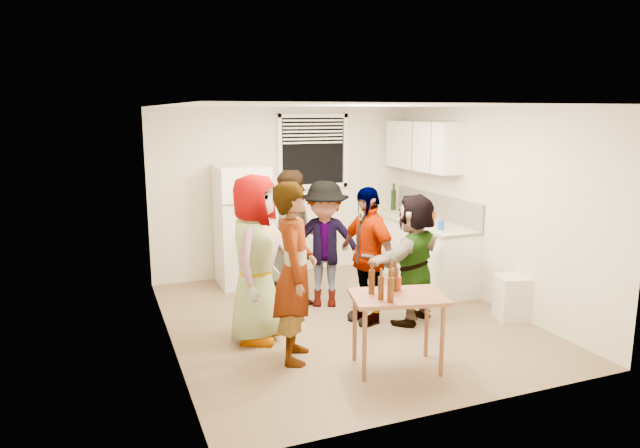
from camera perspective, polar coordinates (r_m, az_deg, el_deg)
name	(u,v)px	position (r m, az deg, el deg)	size (l,w,h in m)	color
room	(344,320)	(6.89, 2.43, -9.54)	(4.00, 4.50, 2.50)	beige
window	(313,151)	(8.68, -0.70, 7.29)	(1.12, 0.10, 1.06)	white
refrigerator	(242,226)	(8.15, -7.76, -0.17)	(0.70, 0.70, 1.70)	white
counter_lower	(418,251)	(8.50, 9.81, -2.65)	(0.60, 2.20, 0.86)	white
countertop	(419,221)	(8.41, 9.91, 0.33)	(0.64, 2.22, 0.04)	beige
backsplash	(437,206)	(8.53, 11.59, 1.78)	(0.03, 2.20, 0.36)	#A7A298
upper_cabinets	(422,146)	(8.52, 10.20, 7.71)	(0.34, 1.60, 0.70)	white
kettle	(416,219)	(8.39, 9.58, 0.45)	(0.23, 0.19, 0.19)	silver
paper_towel	(415,218)	(8.48, 9.46, 0.56)	(0.13, 0.13, 0.29)	white
wine_bottle	(393,210)	(9.18, 7.33, 1.43)	(0.08, 0.08, 0.32)	black
beer_bottle_counter	(433,226)	(7.93, 11.20, -0.22)	(0.05, 0.05, 0.21)	#47230C
blue_cup	(441,230)	(7.71, 12.00, -0.58)	(0.09, 0.09, 0.11)	blue
picture_frame	(409,206)	(9.07, 8.92, 1.75)	(0.02, 0.18, 0.15)	#DBC44E
trash_bin	(512,299)	(7.22, 18.68, -7.08)	(0.36, 0.36, 0.52)	silver
serving_table	(396,368)	(5.74, 7.63, -14.05)	(0.87, 0.58, 0.74)	brown
beer_bottle_table	(381,299)	(5.32, 6.08, -7.52)	(0.06, 0.06, 0.22)	#47230C
red_cup	(396,289)	(5.63, 7.62, -6.50)	(0.10, 0.10, 0.13)	#AB1F05
guest_grey	(257,339)	(6.39, -6.32, -11.31)	(0.88, 1.80, 0.57)	gray
guest_stripe	(296,358)	(5.89, -2.46, -13.27)	(0.65, 1.79, 0.43)	#141933
guest_back_left	(295,305)	(7.38, -2.51, -8.11)	(0.84, 1.73, 0.66)	brown
guest_back_right	(325,305)	(7.39, 0.46, -8.10)	(1.03, 1.60, 0.59)	#434348
guest_black	(366,321)	(6.88, 4.62, -9.61)	(0.94, 1.61, 0.39)	black
guest_orange	(412,321)	(6.94, 9.17, -9.52)	(1.41, 1.53, 0.45)	tan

